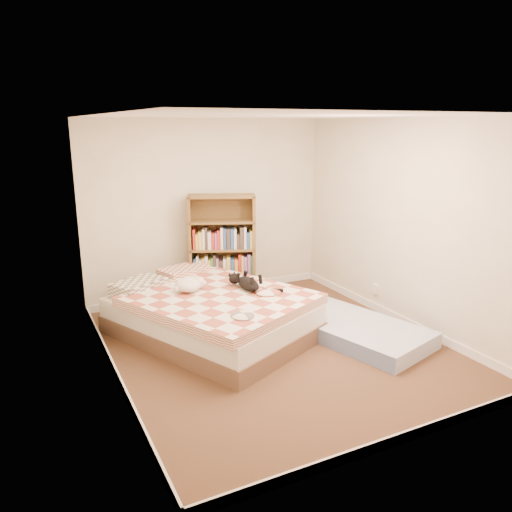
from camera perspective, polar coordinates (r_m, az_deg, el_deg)
name	(u,v)px	position (r m, az deg, el deg)	size (l,w,h in m)	color
room	(276,243)	(5.31, 2.31, 1.51)	(3.51, 4.01, 2.51)	#492D1F
bed	(210,313)	(5.93, -5.32, -6.46)	(2.35, 2.68, 0.60)	brown
bookshelf	(222,263)	(6.95, -3.94, -0.77)	(1.02, 0.63, 1.51)	#53391C
floor_mattress	(342,325)	(6.11, 9.79, -7.79)	(0.93, 2.06, 0.19)	#6A7EB2
black_cat	(247,283)	(5.89, -1.01, -3.07)	(0.34, 0.73, 0.16)	black
white_dog	(189,285)	(5.84, -7.68, -3.28)	(0.43, 0.44, 0.16)	white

